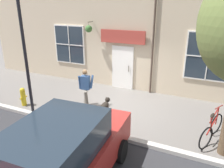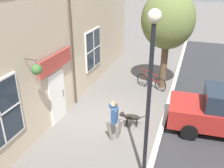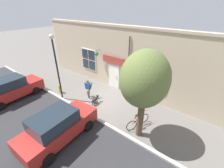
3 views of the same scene
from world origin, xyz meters
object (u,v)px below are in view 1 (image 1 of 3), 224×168
at_px(leaning_bicycle, 212,129).
at_px(street_lamp, 22,28).
at_px(pedestrian_walking, 86,85).
at_px(parked_car_mid_block, 61,158).
at_px(dog_on_leash, 105,105).
at_px(fire_hydrant, 23,96).

height_order(leaning_bicycle, street_lamp, street_lamp).
height_order(pedestrian_walking, parked_car_mid_block, parked_car_mid_block).
height_order(pedestrian_walking, leaning_bicycle, pedestrian_walking).
height_order(pedestrian_walking, street_lamp, street_lamp).
bearing_deg(dog_on_leash, street_lamp, -66.38).
bearing_deg(pedestrian_walking, street_lamp, -46.44).
height_order(leaning_bicycle, fire_hydrant, leaning_bicycle).
bearing_deg(parked_car_mid_block, fire_hydrant, -124.90).
bearing_deg(leaning_bicycle, fire_hydrant, -85.49).
height_order(leaning_bicycle, parked_car_mid_block, parked_car_mid_block).
relative_size(pedestrian_walking, street_lamp, 0.32).
distance_m(dog_on_leash, leaning_bicycle, 3.69).
xyz_separation_m(dog_on_leash, parked_car_mid_block, (3.62, 0.78, 0.50)).
relative_size(leaning_bicycle, street_lamp, 0.33).
distance_m(dog_on_leash, fire_hydrant, 3.50).
relative_size(pedestrian_walking, fire_hydrant, 2.05).
distance_m(leaning_bicycle, fire_hydrant, 7.14).
xyz_separation_m(pedestrian_walking, dog_on_leash, (0.33, 1.03, -0.55)).
height_order(dog_on_leash, fire_hydrant, fire_hydrant).
xyz_separation_m(parked_car_mid_block, street_lamp, (-2.51, -3.31, 2.34)).
xyz_separation_m(pedestrian_walking, leaning_bicycle, (0.45, 4.72, -0.55)).
bearing_deg(dog_on_leash, leaning_bicycle, 88.10).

